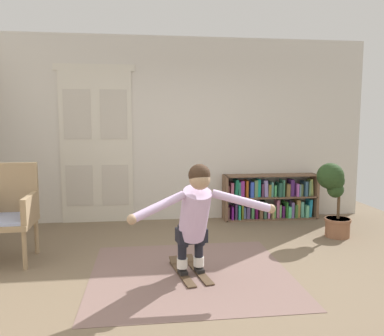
{
  "coord_description": "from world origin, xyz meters",
  "views": [
    {
      "loc": [
        -0.61,
        -3.52,
        1.56
      ],
      "look_at": [
        -0.08,
        0.76,
        1.05
      ],
      "focal_mm": 35.64,
      "sensor_mm": 36.0,
      "label": 1
    }
  ],
  "objects_px": {
    "bookshelf": "(270,198)",
    "wicker_chair": "(7,210)",
    "potted_plant": "(334,194)",
    "person_skier": "(195,213)",
    "skis_pair": "(190,271)"
  },
  "relations": [
    {
      "from": "wicker_chair",
      "to": "potted_plant",
      "type": "bearing_deg",
      "value": 5.54
    },
    {
      "from": "person_skier",
      "to": "wicker_chair",
      "type": "bearing_deg",
      "value": 158.1
    },
    {
      "from": "person_skier",
      "to": "potted_plant",
      "type": "bearing_deg",
      "value": 30.47
    },
    {
      "from": "bookshelf",
      "to": "person_skier",
      "type": "distance_m",
      "value": 2.78
    },
    {
      "from": "bookshelf",
      "to": "person_skier",
      "type": "height_order",
      "value": "person_skier"
    },
    {
      "from": "bookshelf",
      "to": "potted_plant",
      "type": "xyz_separation_m",
      "value": [
        0.53,
        -1.07,
        0.26
      ]
    },
    {
      "from": "wicker_chair",
      "to": "person_skier",
      "type": "height_order",
      "value": "person_skier"
    },
    {
      "from": "wicker_chair",
      "to": "potted_plant",
      "type": "height_order",
      "value": "wicker_chair"
    },
    {
      "from": "potted_plant",
      "to": "skis_pair",
      "type": "distance_m",
      "value": 2.42
    },
    {
      "from": "bookshelf",
      "to": "skis_pair",
      "type": "relative_size",
      "value": 2.01
    },
    {
      "from": "potted_plant",
      "to": "wicker_chair",
      "type": "bearing_deg",
      "value": -174.46
    },
    {
      "from": "skis_pair",
      "to": "person_skier",
      "type": "bearing_deg",
      "value": -79.29
    },
    {
      "from": "bookshelf",
      "to": "wicker_chair",
      "type": "distance_m",
      "value": 3.88
    },
    {
      "from": "bookshelf",
      "to": "wicker_chair",
      "type": "height_order",
      "value": "wicker_chair"
    },
    {
      "from": "potted_plant",
      "to": "person_skier",
      "type": "distance_m",
      "value": 2.41
    }
  ]
}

